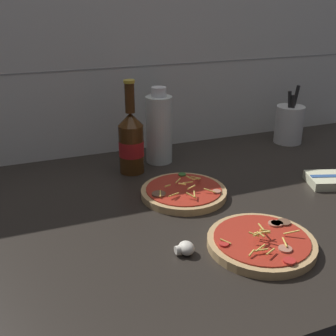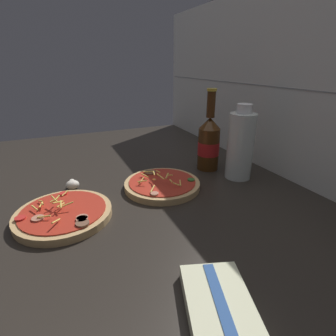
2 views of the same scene
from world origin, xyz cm
name	(u,v)px [view 1 (image 1 of 2)]	position (x,y,z in cm)	size (l,w,h in cm)	color
counter_slab	(208,208)	(0.00, 0.00, 1.25)	(160.00, 90.00, 2.50)	#28231E
tile_backsplash	(148,65)	(0.00, 45.50, 30.00)	(160.00, 1.13, 60.00)	silver
pizza_near	(261,242)	(1.53, -21.56, 3.57)	(22.45, 22.45, 4.85)	tan
pizza_far	(184,192)	(-4.07, 6.20, 3.56)	(22.23, 22.23, 5.05)	tan
beer_bottle	(131,141)	(-11.83, 26.64, 11.93)	(7.30, 7.30, 27.04)	#47280F
oil_bottle	(159,128)	(-1.47, 31.55, 13.24)	(8.09, 8.09, 23.35)	silver
mushroom_left	(185,248)	(-14.15, -18.14, 3.83)	(3.99, 3.80, 2.66)	white
utensil_crock	(289,124)	(47.09, 32.21, 9.24)	(9.66, 9.66, 20.02)	silver
dish_towel	(336,180)	(38.14, -2.32, 3.71)	(17.64, 13.92, 2.56)	beige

